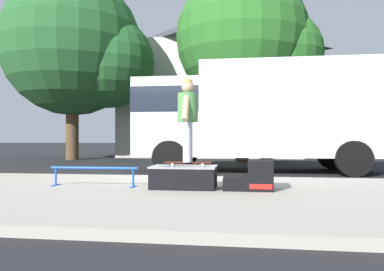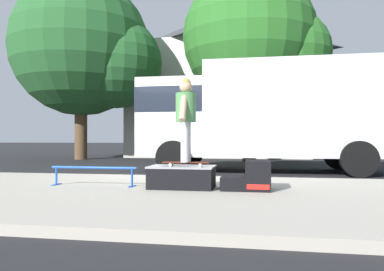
% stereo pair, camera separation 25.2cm
% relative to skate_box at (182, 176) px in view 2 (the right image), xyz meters
% --- Properties ---
extents(ground_plane, '(140.00, 140.00, 0.00)m').
position_rel_skate_box_xyz_m(ground_plane, '(-1.26, 2.58, -0.32)').
color(ground_plane, black).
extents(sidewalk_slab, '(50.00, 5.00, 0.12)m').
position_rel_skate_box_xyz_m(sidewalk_slab, '(-1.26, -0.42, -0.26)').
color(sidewalk_slab, '#A8A093').
rests_on(sidewalk_slab, ground).
extents(skate_box, '(1.09, 0.69, 0.37)m').
position_rel_skate_box_xyz_m(skate_box, '(0.00, 0.00, 0.00)').
color(skate_box, black).
rests_on(skate_box, sidewalk_slab).
extents(kicker_ramp, '(0.79, 0.63, 0.48)m').
position_rel_skate_box_xyz_m(kicker_ramp, '(1.14, -0.00, -0.00)').
color(kicker_ramp, black).
rests_on(kicker_ramp, sidewalk_slab).
extents(grind_rail, '(1.59, 0.28, 0.34)m').
position_rel_skate_box_xyz_m(grind_rail, '(-1.61, 0.03, 0.06)').
color(grind_rail, blue).
rests_on(grind_rail, sidewalk_slab).
extents(skateboard, '(0.79, 0.25, 0.07)m').
position_rel_skate_box_xyz_m(skateboard, '(0.07, -0.02, 0.23)').
color(skateboard, '#4C1E14').
rests_on(skateboard, skate_box).
extents(skater_kid, '(0.34, 0.73, 1.41)m').
position_rel_skate_box_xyz_m(skater_kid, '(0.07, -0.02, 1.07)').
color(skater_kid, silver).
rests_on(skater_kid, skateboard).
extents(box_truck, '(6.91, 2.63, 3.05)m').
position_rel_skate_box_xyz_m(box_truck, '(1.33, 4.78, 1.38)').
color(box_truck, silver).
rests_on(box_truck, ground).
extents(street_tree_main, '(6.01, 5.46, 7.82)m').
position_rel_skate_box_xyz_m(street_tree_main, '(1.20, 9.42, 4.61)').
color(street_tree_main, brown).
rests_on(street_tree_main, ground).
extents(street_tree_neighbour, '(6.86, 6.24, 8.23)m').
position_rel_skate_box_xyz_m(street_tree_neighbour, '(-6.34, 9.76, 4.62)').
color(street_tree_neighbour, brown).
rests_on(street_tree_neighbour, ground).
extents(house_behind, '(9.54, 8.23, 8.40)m').
position_rel_skate_box_xyz_m(house_behind, '(-0.81, 15.62, 3.92)').
color(house_behind, silver).
rests_on(house_behind, ground).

